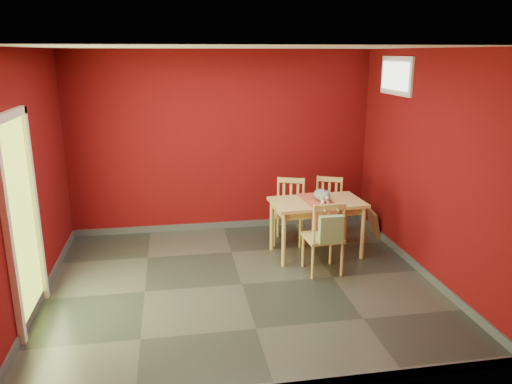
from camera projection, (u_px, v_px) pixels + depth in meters
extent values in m
plane|color=#2D342D|center=(242.00, 284.00, 5.91)|extent=(4.50, 4.50, 0.00)
plane|color=#5B090B|center=(222.00, 143.00, 7.44)|extent=(4.50, 0.00, 4.50)
plane|color=#5B090B|center=(279.00, 237.00, 3.64)|extent=(4.50, 0.00, 4.50)
plane|color=#5B090B|center=(26.00, 182.00, 5.17)|extent=(0.00, 4.00, 4.00)
plane|color=#5B090B|center=(428.00, 166.00, 5.91)|extent=(0.00, 4.00, 4.00)
plane|color=white|center=(240.00, 47.00, 5.18)|extent=(4.50, 4.50, 0.00)
cube|color=#3F4244|center=(223.00, 225.00, 7.78)|extent=(4.50, 0.02, 0.10)
cube|color=#3F4244|center=(42.00, 296.00, 5.53)|extent=(0.03, 4.00, 0.10)
cube|color=#3F4244|center=(418.00, 267.00, 6.26)|extent=(0.03, 4.00, 0.10)
cube|color=#B7D838|center=(21.00, 224.00, 4.88)|extent=(0.02, 0.85, 2.05)
cube|color=white|center=(9.00, 237.00, 4.43)|extent=(0.06, 0.08, 2.13)
cube|color=white|center=(35.00, 206.00, 5.32)|extent=(0.06, 0.08, 2.13)
cube|color=white|center=(9.00, 115.00, 4.60)|extent=(0.06, 1.01, 0.08)
cube|color=white|center=(397.00, 76.00, 6.59)|extent=(0.03, 0.90, 0.50)
cube|color=white|center=(395.00, 76.00, 6.58)|extent=(0.02, 0.76, 0.36)
cube|color=silver|center=(323.00, 205.00, 7.97)|extent=(0.08, 0.02, 0.12)
cube|color=tan|center=(317.00, 202.00, 6.61)|extent=(1.25, 0.78, 0.04)
cube|color=tan|center=(317.00, 207.00, 6.63)|extent=(1.12, 0.65, 0.10)
cylinder|color=tan|center=(284.00, 240.00, 6.32)|extent=(0.06, 0.06, 0.71)
cylinder|color=tan|center=(272.00, 225.00, 6.86)|extent=(0.06, 0.06, 0.71)
cylinder|color=tan|center=(363.00, 233.00, 6.56)|extent=(0.06, 0.06, 0.71)
cylinder|color=tan|center=(345.00, 219.00, 7.10)|extent=(0.06, 0.06, 0.71)
cube|color=#B44B33|center=(317.00, 200.00, 6.60)|extent=(0.40, 0.75, 0.01)
cube|color=#B44B33|center=(325.00, 223.00, 6.30)|extent=(0.35, 0.03, 0.36)
cube|color=tan|center=(289.00, 213.00, 7.11)|extent=(0.55, 0.55, 0.04)
cylinder|color=tan|center=(274.00, 232.00, 7.03)|extent=(0.04, 0.04, 0.42)
cylinder|color=tan|center=(278.00, 223.00, 7.38)|extent=(0.04, 0.04, 0.42)
cylinder|color=tan|center=(300.00, 233.00, 6.97)|extent=(0.04, 0.04, 0.42)
cylinder|color=tan|center=(303.00, 225.00, 7.32)|extent=(0.04, 0.04, 0.42)
cylinder|color=tan|center=(278.00, 192.00, 7.25)|extent=(0.04, 0.04, 0.46)
cylinder|color=tan|center=(303.00, 194.00, 7.19)|extent=(0.04, 0.04, 0.46)
cube|color=tan|center=(291.00, 180.00, 7.17)|extent=(0.37, 0.17, 0.07)
cube|color=tan|center=(284.00, 195.00, 7.25)|extent=(0.04, 0.03, 0.36)
cube|color=tan|center=(291.00, 196.00, 7.23)|extent=(0.04, 0.03, 0.36)
cube|color=tan|center=(298.00, 196.00, 7.21)|extent=(0.04, 0.03, 0.36)
cube|color=tan|center=(327.00, 210.00, 7.28)|extent=(0.55, 0.55, 0.04)
cylinder|color=tan|center=(313.00, 228.00, 7.22)|extent=(0.04, 0.04, 0.40)
cylinder|color=tan|center=(316.00, 220.00, 7.55)|extent=(0.04, 0.04, 0.40)
cylinder|color=tan|center=(338.00, 230.00, 7.13)|extent=(0.04, 0.04, 0.40)
cylinder|color=tan|center=(340.00, 222.00, 7.46)|extent=(0.04, 0.04, 0.40)
cylinder|color=tan|center=(317.00, 190.00, 7.42)|extent=(0.04, 0.04, 0.44)
cylinder|color=tan|center=(341.00, 192.00, 7.34)|extent=(0.04, 0.04, 0.44)
cube|color=tan|center=(330.00, 179.00, 7.33)|extent=(0.36, 0.19, 0.07)
cube|color=tan|center=(323.00, 193.00, 7.42)|extent=(0.04, 0.03, 0.35)
cube|color=tan|center=(329.00, 194.00, 7.39)|extent=(0.04, 0.03, 0.35)
cube|color=tan|center=(336.00, 194.00, 7.37)|extent=(0.04, 0.03, 0.35)
cube|color=tan|center=(323.00, 238.00, 6.15)|extent=(0.46, 0.46, 0.04)
cylinder|color=tan|center=(331.00, 248.00, 6.43)|extent=(0.04, 0.04, 0.43)
cylinder|color=tan|center=(342.00, 260.00, 6.08)|extent=(0.04, 0.04, 0.43)
cylinder|color=tan|center=(303.00, 251.00, 6.35)|extent=(0.04, 0.04, 0.43)
cylinder|color=tan|center=(313.00, 262.00, 5.99)|extent=(0.04, 0.04, 0.43)
cylinder|color=tan|center=(344.00, 222.00, 5.94)|extent=(0.04, 0.04, 0.47)
cylinder|color=tan|center=(314.00, 224.00, 5.86)|extent=(0.04, 0.04, 0.47)
cube|color=tan|center=(330.00, 207.00, 5.85)|extent=(0.40, 0.06, 0.07)
cube|color=tan|center=(337.00, 226.00, 5.94)|extent=(0.04, 0.02, 0.36)
cube|color=tan|center=(329.00, 226.00, 5.91)|extent=(0.04, 0.02, 0.36)
cube|color=tan|center=(321.00, 227.00, 5.89)|extent=(0.04, 0.02, 0.36)
cube|color=#7DA96C|center=(331.00, 230.00, 5.84)|extent=(0.29, 0.09, 0.34)
cylinder|color=#7DA96C|center=(324.00, 210.00, 5.82)|extent=(0.01, 0.14, 0.01)
cylinder|color=#7DA96C|center=(337.00, 209.00, 5.85)|extent=(0.01, 0.14, 0.01)
cube|color=brown|center=(374.00, 223.00, 7.46)|extent=(0.16, 0.38, 0.38)
cube|color=black|center=(373.00, 223.00, 7.46)|extent=(0.11, 0.27, 0.26)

